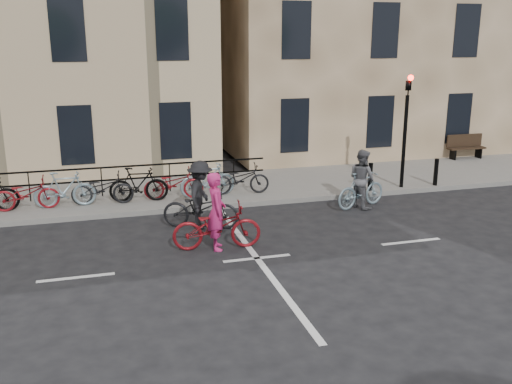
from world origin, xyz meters
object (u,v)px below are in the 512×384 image
object	(u,v)px
traffic_light	(406,117)
cyclist_dark	(201,202)
cyclist_grey	(362,184)
cyclist_pink	(217,223)
bench	(465,145)

from	to	relation	value
traffic_light	cyclist_dark	distance (m)	7.47
traffic_light	cyclist_dark	world-z (taller)	traffic_light
cyclist_grey	cyclist_dark	bearing A→B (deg)	77.65
cyclist_pink	traffic_light	bearing A→B (deg)	-57.31
bench	cyclist_dark	bearing A→B (deg)	-156.21
cyclist_pink	cyclist_dark	bearing A→B (deg)	9.10
bench	cyclist_grey	size ratio (longest dim) A/B	0.85
cyclist_grey	cyclist_pink	bearing A→B (deg)	95.54
traffic_light	cyclist_pink	size ratio (longest dim) A/B	1.79
bench	cyclist_dark	world-z (taller)	cyclist_dark
traffic_light	cyclist_pink	world-z (taller)	traffic_light
cyclist_dark	bench	bearing A→B (deg)	-43.25
cyclist_dark	cyclist_pink	bearing A→B (deg)	-154.16
bench	cyclist_pink	size ratio (longest dim) A/B	0.73
traffic_light	bench	xyz separation A→B (m)	(4.80, 3.39, -1.78)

